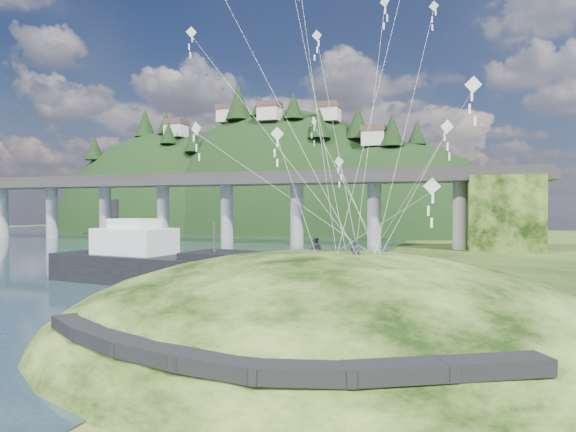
% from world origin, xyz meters
% --- Properties ---
extents(ground, '(320.00, 320.00, 0.00)m').
position_xyz_m(ground, '(0.00, 0.00, 0.00)').
color(ground, black).
rests_on(ground, ground).
extents(grass_hill, '(36.00, 32.00, 13.00)m').
position_xyz_m(grass_hill, '(8.00, 2.00, -1.50)').
color(grass_hill, black).
rests_on(grass_hill, ground).
extents(footpath, '(22.29, 5.84, 0.83)m').
position_xyz_m(footpath, '(7.46, -9.74, 2.08)').
color(footpath, black).
rests_on(footpath, ground).
extents(bridge, '(160.00, 11.00, 15.00)m').
position_xyz_m(bridge, '(-26.46, 70.07, 9.70)').
color(bridge, '#2D2B2B').
rests_on(bridge, ground).
extents(far_ridge, '(153.00, 70.00, 94.50)m').
position_xyz_m(far_ridge, '(-43.58, 122.17, -7.44)').
color(far_ridge, black).
rests_on(far_ridge, ground).
extents(work_barge, '(24.72, 9.83, 8.41)m').
position_xyz_m(work_barge, '(-13.33, 16.06, 2.11)').
color(work_barge, black).
rests_on(work_barge, ground).
extents(wooden_dock, '(13.14, 6.99, 0.95)m').
position_xyz_m(wooden_dock, '(-4.23, 5.49, 0.42)').
color(wooden_dock, '#3B2118').
rests_on(wooden_dock, ground).
extents(kite_flyers, '(3.66, 2.75, 1.60)m').
position_xyz_m(kite_flyers, '(7.67, 2.77, 5.76)').
color(kite_flyers, '#262733').
rests_on(kite_flyers, ground).
extents(kite_swarm, '(19.16, 14.89, 19.22)m').
position_xyz_m(kite_swarm, '(7.06, 4.28, 16.98)').
color(kite_swarm, white).
rests_on(kite_swarm, ground).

